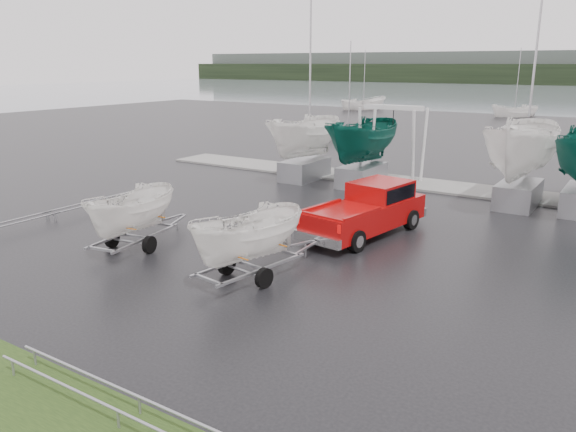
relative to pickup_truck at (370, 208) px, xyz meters
The scene contains 14 objects.
ground_plane 4.55m from the pickup_truck, 127.36° to the right, with size 120.00×120.00×0.00m, color black.
dock 9.89m from the pickup_truck, 105.88° to the left, with size 30.00×3.00×0.12m, color gray.
pickup_truck is the anchor object (origin of this frame).
trailer_hitched 6.56m from the pickup_truck, 99.03° to the right, with size 1.89×3.74×4.79m.
trailer_parked 8.81m from the pickup_truck, 134.89° to the right, with size 1.88×3.74×4.77m.
boat_hoist 10.11m from the pickup_truck, 108.24° to the left, with size 3.30×2.18×4.12m.
keelboat_0 10.89m from the pickup_truck, 134.72° to the left, with size 2.41×3.20×10.58m.
keelboat_1 9.11m from the pickup_truck, 117.49° to the left, with size 2.43×3.20×7.56m.
keelboat_2 9.10m from the pickup_truck, 62.58° to the left, with size 2.80×3.20×10.98m.
mast_rack_0 11.98m from the pickup_truck, 167.80° to the right, with size 0.56×6.50×0.06m.
mast_rack_2 13.11m from the pickup_truck, 84.28° to the right, with size 7.00×0.56×0.06m.
moored_boat_0 26.80m from the pickup_truck, 118.62° to the left, with size 2.75×2.72×10.78m.
moored_boat_1 53.71m from the pickup_truck, 96.04° to the left, with size 3.32×3.32×11.08m.
moored_boat_4 59.19m from the pickup_truck, 115.66° to the left, with size 3.76×3.79×11.60m.
Camera 1 is at (11.21, -15.37, 6.27)m, focal length 35.00 mm.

